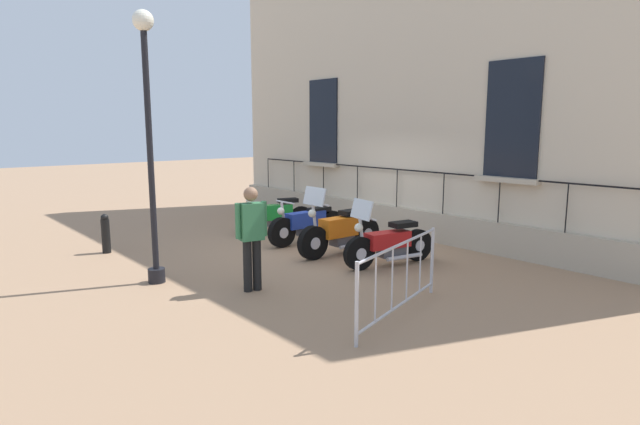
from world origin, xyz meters
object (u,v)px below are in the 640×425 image
object	(u,v)px
motorcycle_orange	(340,232)
motorcycle_green	(276,216)
lamppost	(149,132)
bollard	(106,233)
crowd_barrier	(400,277)
pedestrian_standing	(252,233)
motorcycle_red	(389,243)
motorcycle_blue	(307,224)

from	to	relation	value
motorcycle_orange	motorcycle_green	bearing A→B (deg)	-94.41
motorcycle_green	lamppost	distance (m)	4.81
motorcycle_green	bollard	xyz separation A→B (m)	(3.82, -0.72, -0.02)
crowd_barrier	pedestrian_standing	xyz separation A→B (m)	(0.92, -2.27, 0.38)
lamppost	pedestrian_standing	distance (m)	2.34
motorcycle_orange	lamppost	bearing A→B (deg)	-8.49
crowd_barrier	bollard	world-z (taller)	crowd_barrier
motorcycle_red	crowd_barrier	xyz separation A→B (m)	(1.88, 1.90, 0.14)
motorcycle_blue	motorcycle_red	xyz separation A→B (m)	(0.06, 2.51, 0.00)
motorcycle_blue	motorcycle_orange	world-z (taller)	motorcycle_orange
motorcycle_orange	lamppost	distance (m)	4.25
lamppost	crowd_barrier	bearing A→B (deg)	117.40
motorcycle_blue	bollard	size ratio (longest dim) A/B	2.55
lamppost	crowd_barrier	size ratio (longest dim) A/B	1.84
motorcycle_green	motorcycle_blue	distance (m)	1.24
bollard	pedestrian_standing	world-z (taller)	pedestrian_standing
pedestrian_standing	motorcycle_orange	bearing A→B (deg)	-162.00
motorcycle_red	crowd_barrier	distance (m)	2.68
motorcycle_orange	bollard	size ratio (longest dim) A/B	2.59
crowd_barrier	motorcycle_blue	bearing A→B (deg)	-113.71
motorcycle_orange	crowd_barrier	xyz separation A→B (m)	(1.77, 3.15, 0.11)
motorcycle_blue	bollard	xyz separation A→B (m)	(3.80, -1.97, -0.00)
motorcycle_orange	motorcycle_red	distance (m)	1.26
motorcycle_blue	crowd_barrier	bearing A→B (deg)	66.29
motorcycle_green	crowd_barrier	distance (m)	5.98
motorcycle_red	crowd_barrier	bearing A→B (deg)	45.25
motorcycle_green	motorcycle_red	distance (m)	3.76
motorcycle_blue	crowd_barrier	xyz separation A→B (m)	(1.94, 4.41, 0.15)
motorcycle_blue	lamppost	xyz separation A→B (m)	(3.85, 0.71, 2.09)
motorcycle_green	pedestrian_standing	xyz separation A→B (m)	(2.89, 3.38, 0.51)
crowd_barrier	bollard	bearing A→B (deg)	-73.74
motorcycle_red	motorcycle_green	bearing A→B (deg)	-91.22
motorcycle_red	lamppost	bearing A→B (deg)	-25.37
bollard	pedestrian_standing	bearing A→B (deg)	102.84
pedestrian_standing	motorcycle_green	bearing A→B (deg)	-130.49
bollard	pedestrian_standing	size ratio (longest dim) A/B	0.49
motorcycle_blue	motorcycle_red	size ratio (longest dim) A/B	1.06
crowd_barrier	pedestrian_standing	distance (m)	2.48
motorcycle_orange	bollard	world-z (taller)	motorcycle_orange
motorcycle_blue	lamppost	bearing A→B (deg)	10.47
motorcycle_orange	pedestrian_standing	distance (m)	2.87
motorcycle_green	motorcycle_orange	size ratio (longest dim) A/B	0.89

